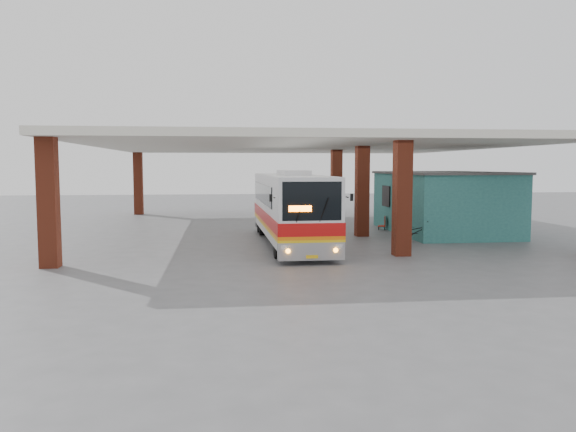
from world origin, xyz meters
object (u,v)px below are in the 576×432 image
(coach_bus, at_px, (290,207))
(pedestrian, at_px, (402,224))
(motorcycle, at_px, (415,232))
(red_chair, at_px, (383,224))

(coach_bus, bearing_deg, pedestrian, -16.88)
(motorcycle, relative_size, red_chair, 2.58)
(coach_bus, distance_m, pedestrian, 4.79)
(pedestrian, distance_m, red_chair, 6.21)
(motorcycle, distance_m, red_chair, 5.11)
(coach_bus, xyz_separation_m, motorcycle, (5.49, -0.36, -1.10))
(coach_bus, xyz_separation_m, red_chair, (5.59, 4.75, -1.26))
(pedestrian, bearing_deg, motorcycle, -144.32)
(pedestrian, bearing_deg, red_chair, -110.44)
(coach_bus, xyz_separation_m, pedestrian, (4.55, -1.34, -0.65))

